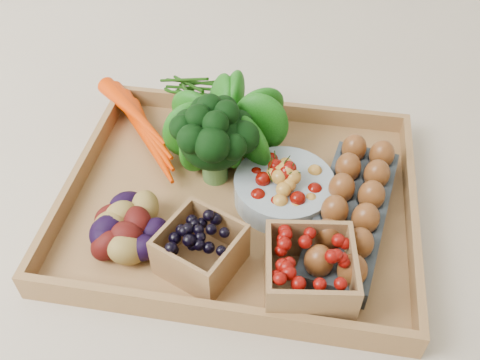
% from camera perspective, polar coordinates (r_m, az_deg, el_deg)
% --- Properties ---
extents(ground, '(4.00, 4.00, 0.00)m').
position_cam_1_polar(ground, '(0.88, 0.00, -2.74)').
color(ground, beige).
rests_on(ground, ground).
extents(tray, '(0.55, 0.45, 0.01)m').
position_cam_1_polar(tray, '(0.87, 0.00, -2.41)').
color(tray, '#A17443').
rests_on(tray, ground).
extents(carrots, '(0.23, 0.16, 0.05)m').
position_cam_1_polar(carrots, '(0.98, -10.50, 5.99)').
color(carrots, '#E73500').
rests_on(carrots, tray).
extents(lettuce, '(0.14, 0.14, 0.14)m').
position_cam_1_polar(lettuce, '(0.91, -1.42, 6.67)').
color(lettuce, '#10450A').
rests_on(lettuce, tray).
extents(broccoli, '(0.14, 0.14, 0.11)m').
position_cam_1_polar(broccoli, '(0.87, -2.75, 2.92)').
color(broccoli, black).
rests_on(broccoli, tray).
extents(cherry_bowl, '(0.16, 0.16, 0.04)m').
position_cam_1_polar(cherry_bowl, '(0.86, 4.69, -1.00)').
color(cherry_bowl, '#8C9EA5').
rests_on(cherry_bowl, tray).
extents(egg_carton, '(0.15, 0.30, 0.03)m').
position_cam_1_polar(egg_carton, '(0.84, 11.69, -3.75)').
color(egg_carton, '#374147').
rests_on(egg_carton, tray).
extents(potatoes, '(0.13, 0.13, 0.08)m').
position_cam_1_polar(potatoes, '(0.80, -12.37, -4.56)').
color(potatoes, '#3B0B09').
rests_on(potatoes, tray).
extents(punnet_blackberry, '(0.13, 0.13, 0.07)m').
position_cam_1_polar(punnet_blackberry, '(0.76, -4.24, -7.37)').
color(punnet_blackberry, black).
rests_on(punnet_blackberry, tray).
extents(punnet_raspberry, '(0.13, 0.13, 0.08)m').
position_cam_1_polar(punnet_raspberry, '(0.74, 7.40, -9.78)').
color(punnet_raspberry, '#6B0804').
rests_on(punnet_raspberry, tray).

